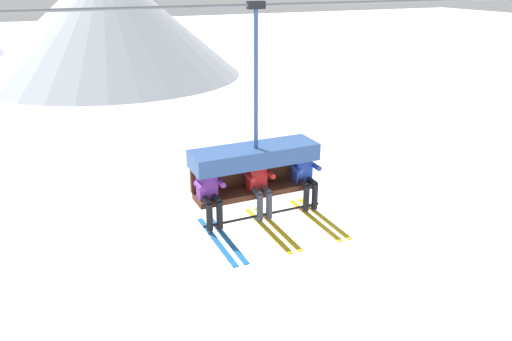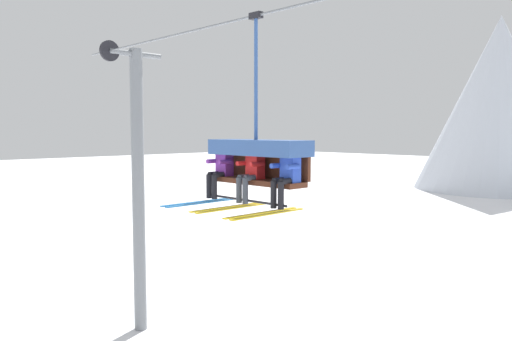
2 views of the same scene
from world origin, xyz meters
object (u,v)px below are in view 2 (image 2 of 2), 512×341
(skier_red, at_px, (250,171))
(skier_purple, at_px, (220,168))
(skier_blue, at_px, (286,174))
(lift_tower_near, at_px, (138,184))
(chairlift_chair, at_px, (259,154))

(skier_red, bearing_deg, skier_purple, 180.00)
(skier_purple, bearing_deg, skier_blue, 0.00)
(lift_tower_near, xyz_separation_m, skier_red, (5.74, -0.93, 0.77))
(skier_blue, bearing_deg, skier_red, 180.00)
(chairlift_chair, height_order, skier_purple, chairlift_chair)
(skier_red, bearing_deg, chairlift_chair, 90.00)
(chairlift_chair, height_order, skier_red, chairlift_chair)
(skier_blue, bearing_deg, lift_tower_near, 172.05)
(lift_tower_near, relative_size, chairlift_chair, 2.33)
(chairlift_chair, relative_size, skier_blue, 2.08)
(chairlift_chair, distance_m, skier_red, 0.39)
(skier_blue, bearing_deg, chairlift_chair, 166.42)
(skier_purple, height_order, skier_blue, same)
(skier_red, xyz_separation_m, skier_blue, (0.91, 0.00, 0.00))
(chairlift_chair, xyz_separation_m, skier_red, (0.00, -0.22, -0.32))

